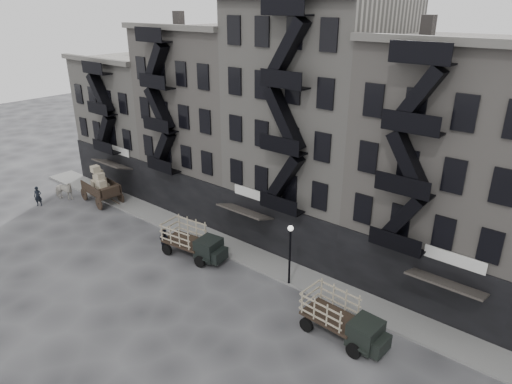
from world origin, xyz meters
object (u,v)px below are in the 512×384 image
Objects in this scene: wagon at (99,181)px; stake_truck_east at (343,316)px; horse at (63,190)px; stake_truck_west at (193,239)px; pedestrian_mid at (164,240)px; pedestrian_west at (38,196)px.

wagon reaches higher than stake_truck_east.
stake_truck_east is (29.11, -0.24, 0.48)m from horse.
wagon is 13.69m from stake_truck_west.
wagon is at bearing -80.60° from horse.
horse reaches higher than pedestrian_mid.
stake_truck_east is at bearing 170.43° from pedestrian_mid.
horse is 29.11m from stake_truck_east.
pedestrian_west is (-17.07, -2.75, -0.48)m from stake_truck_west.
pedestrian_west is at bearing 144.31° from horse.
stake_truck_east is (26.10, -2.20, -0.58)m from wagon.
pedestrian_west is 14.97m from pedestrian_mid.
pedestrian_west is at bearing -172.76° from stake_truck_east.
wagon reaches higher than horse.
stake_truck_east is at bearing -10.33° from stake_truck_west.
stake_truck_east reaches higher than horse.
horse is at bearing 175.46° from stake_truck_west.
horse is at bearing 32.29° from pedestrian_west.
pedestrian_west reaches higher than horse.
horse is 0.50× the size of wagon.
wagon is (3.01, 1.96, 1.06)m from horse.
stake_truck_west reaches higher than horse.
stake_truck_west is 2.90× the size of pedestrian_mid.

